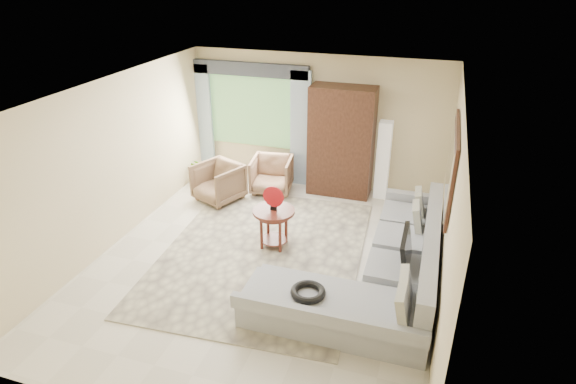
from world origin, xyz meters
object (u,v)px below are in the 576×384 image
(armchair_left, at_px, (218,182))
(potted_plant, at_px, (203,171))
(armchair_right, at_px, (272,175))
(sectional_sofa, at_px, (383,273))
(coffee_table, at_px, (274,227))
(armoire, at_px, (341,142))
(tv_screen, at_px, (406,250))
(floor_lamp, at_px, (383,160))

(armchair_left, height_order, potted_plant, armchair_left)
(armchair_left, relative_size, armchair_right, 1.03)
(sectional_sofa, distance_m, coffee_table, 1.90)
(armoire, bearing_deg, armchair_right, -163.71)
(tv_screen, bearing_deg, armchair_left, 152.35)
(sectional_sofa, bearing_deg, tv_screen, -4.07)
(potted_plant, relative_size, armoire, 0.25)
(coffee_table, bearing_deg, sectional_sofa, -19.14)
(coffee_table, bearing_deg, armchair_left, 141.05)
(potted_plant, bearing_deg, sectional_sofa, -31.98)
(coffee_table, xyz_separation_m, armchair_right, (-0.71, 1.90, 0.01))
(tv_screen, distance_m, armchair_right, 3.78)
(floor_lamp, bearing_deg, armoire, -175.71)
(armchair_left, relative_size, floor_lamp, 0.53)
(tv_screen, xyz_separation_m, coffee_table, (-2.06, 0.64, -0.37))
(armchair_right, bearing_deg, potted_plant, 173.97)
(sectional_sofa, bearing_deg, floor_lamp, 98.33)
(armoire, relative_size, floor_lamp, 1.40)
(tv_screen, relative_size, armchair_right, 0.95)
(sectional_sofa, relative_size, tv_screen, 4.68)
(armchair_right, distance_m, potted_plant, 1.46)
(sectional_sofa, height_order, armoire, armoire)
(coffee_table, relative_size, armchair_right, 0.85)
(armchair_left, height_order, armoire, armoire)
(potted_plant, xyz_separation_m, armoire, (2.73, 0.42, 0.78))
(armchair_left, distance_m, potted_plant, 0.88)
(armchair_right, distance_m, floor_lamp, 2.15)
(tv_screen, xyz_separation_m, armoire, (-1.50, 2.92, 0.33))
(armchair_left, xyz_separation_m, armoire, (2.11, 1.03, 0.69))
(armchair_left, relative_size, armoire, 0.38)
(coffee_table, xyz_separation_m, armoire, (0.56, 2.27, 0.70))
(sectional_sofa, xyz_separation_m, potted_plant, (-3.97, 2.48, -0.02))
(tv_screen, xyz_separation_m, armchair_right, (-2.77, 2.54, -0.37))
(potted_plant, bearing_deg, coffee_table, -40.51)
(sectional_sofa, distance_m, armchair_right, 3.56)
(coffee_table, bearing_deg, armchair_right, 110.43)
(armchair_right, distance_m, armoire, 1.50)
(tv_screen, bearing_deg, potted_plant, 149.48)
(coffee_table, distance_m, potted_plant, 2.85)
(armchair_left, relative_size, potted_plant, 1.49)
(armoire, bearing_deg, armchair_left, -154.00)
(coffee_table, distance_m, armoire, 2.45)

